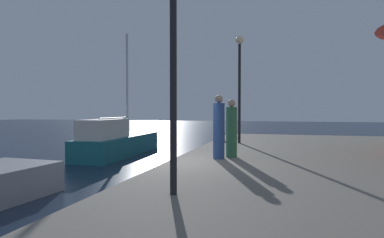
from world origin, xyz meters
name	(u,v)px	position (x,y,z in m)	size (l,w,h in m)	color
ground_plane	(168,189)	(0.00, 0.00, 0.00)	(120.00, 120.00, 0.00)	#162338
sailboat_teal	(116,142)	(-4.75, 5.99, 0.70)	(1.96, 6.72, 6.30)	#19606B
lamp_post_mid_promenade	(173,20)	(1.31, -3.47, 3.78)	(0.36, 0.36, 4.37)	black
lamp_post_far_end	(240,71)	(1.34, 5.78, 3.98)	(0.36, 0.36, 4.71)	black
bollard_center	(233,133)	(0.58, 9.14, 1.00)	(0.24, 0.24, 0.40)	#2D2D33
bollard_north	(222,137)	(0.43, 6.68, 1.00)	(0.24, 0.24, 0.40)	#2D2D33
person_by_the_water	(232,130)	(1.63, 1.35, 1.64)	(0.34, 0.34, 1.79)	#387247
person_near_carousel	(219,129)	(1.31, 0.88, 1.69)	(0.34, 0.34, 1.90)	#2D4C8C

